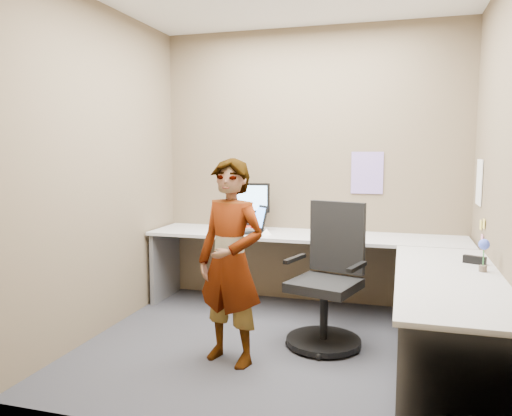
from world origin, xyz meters
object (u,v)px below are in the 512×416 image
(desk, at_px, (343,266))
(monitor, at_px, (248,200))
(person, at_px, (231,262))
(office_chair, at_px, (328,288))

(desk, relative_size, monitor, 6.88)
(person, bearing_deg, office_chair, 57.43)
(monitor, height_order, person, person)
(person, bearing_deg, monitor, 119.44)
(desk, xyz_separation_m, person, (-0.71, -0.72, 0.14))
(desk, distance_m, person, 1.02)
(monitor, bearing_deg, person, -85.75)
(desk, xyz_separation_m, office_chair, (-0.09, -0.19, -0.14))
(office_chair, relative_size, person, 0.75)
(desk, height_order, office_chair, office_chair)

